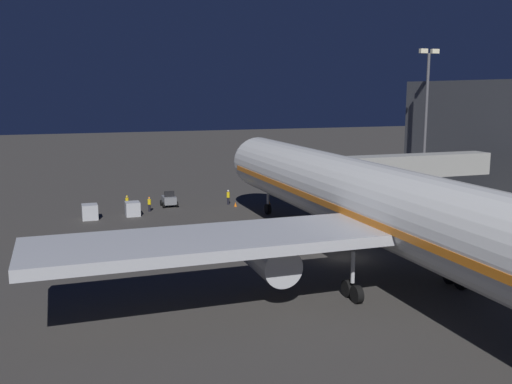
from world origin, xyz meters
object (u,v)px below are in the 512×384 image
Objects in this scene: ground_crew_near_nose_gear at (149,203)px; ground_crew_by_belt_loader at (228,197)px; baggage_tug_spare at (169,200)px; traffic_cone_nose_port at (269,202)px; apron_floodlight_mast at (426,111)px; airliner_at_gate at (396,211)px; baggage_container_spare at (90,212)px; ground_crew_under_port_wing at (127,202)px; jet_bridge at (388,167)px; baggage_container_near_belt at (133,209)px; traffic_cone_nose_starboard at (235,204)px.

ground_crew_near_nose_gear is 9.98m from ground_crew_by_belt_loader.
ground_crew_near_nose_gear is (2.74, 2.26, 0.18)m from baggage_tug_spare.
traffic_cone_nose_port is at bearing 163.16° from ground_crew_by_belt_loader.
ground_crew_by_belt_loader is at bearing -0.58° from apron_floodlight_mast.
traffic_cone_nose_port is (-2.20, -31.74, -5.28)m from airliner_at_gate.
traffic_cone_nose_port is (-21.67, -1.63, -0.56)m from baggage_container_spare.
traffic_cone_nose_port is (-12.07, 2.72, -0.50)m from baggage_tug_spare.
airliner_at_gate reaches higher than ground_crew_under_port_wing.
baggage_tug_spare is (21.88, -14.02, -4.86)m from jet_bridge.
ground_crew_by_belt_loader reaches higher than baggage_container_near_belt.
apron_floodlight_mast is 25.78m from traffic_cone_nose_port.
baggage_container_near_belt is at bearing 5.85° from traffic_cone_nose_starboard.
ground_crew_near_nose_gear is (24.63, -11.76, -4.68)m from jet_bridge.
baggage_tug_spare is at bearing -174.34° from ground_crew_under_port_wing.
baggage_container_spare is 3.18× the size of traffic_cone_nose_starboard.
baggage_container_spare is at bearing 24.40° from baggage_tug_spare.
airliner_at_gate is at bearing 59.57° from jet_bridge.
ground_crew_near_nose_gear is at bearing 39.52° from baggage_tug_spare.
baggage_tug_spare is 12.39m from traffic_cone_nose_port.
baggage_container_near_belt is at bearing 4.34° from traffic_cone_nose_port.
baggage_container_near_belt is at bearing -175.87° from baggage_container_spare.
airliner_at_gate reaches higher than baggage_container_spare.
airliner_at_gate is 32.25m from traffic_cone_nose_port.
traffic_cone_nose_port is at bearing -93.96° from airliner_at_gate.
baggage_container_near_belt is at bearing 3.53° from apron_floodlight_mast.
jet_bridge is 29.01m from baggage_container_near_belt.
apron_floodlight_mast reaches higher than baggage_container_near_belt.
ground_crew_under_port_wing is (12.28, -0.74, -0.05)m from ground_crew_by_belt_loader.
ground_crew_by_belt_loader is at bearing -71.77° from traffic_cone_nose_starboard.
baggage_tug_spare is at bearing -74.02° from airliner_at_gate.
baggage_container_near_belt is at bearing 38.96° from ground_crew_near_nose_gear.
traffic_cone_nose_port is (-14.81, 0.46, -0.69)m from ground_crew_near_nose_gear.
jet_bridge is at bearing 162.92° from baggage_container_spare.
airliner_at_gate reaches higher than traffic_cone_nose_port.
ground_crew_under_port_wing is (26.98, -13.52, -4.67)m from jet_bridge.
ground_crew_near_nose_gear is (-6.85, -2.09, 0.12)m from baggage_container_spare.
traffic_cone_nose_port and traffic_cone_nose_starboard have the same top height.
ground_crew_by_belt_loader is (14.70, -12.78, -4.62)m from jet_bridge.
baggage_container_near_belt is 0.99× the size of baggage_container_spare.
ground_crew_near_nose_gear is at bearing -25.53° from jet_bridge.
apron_floodlight_mast reaches higher than baggage_tug_spare.
baggage_container_spare reaches higher than traffic_cone_nose_port.
baggage_tug_spare is 3.56m from ground_crew_near_nose_gear.
jet_bridge is at bearing 141.52° from traffic_cone_nose_starboard.
baggage_tug_spare is (9.87, -34.47, -4.78)m from airliner_at_gate.
traffic_cone_nose_port is at bearing -175.71° from baggage_container_spare.
baggage_tug_spare is 4.16× the size of traffic_cone_nose_starboard.
airliner_at_gate is 37.44× the size of ground_crew_under_port_wing.
ground_crew_under_port_wing is at bearing -26.61° from jet_bridge.
baggage_container_near_belt is (40.28, 2.48, -10.43)m from apron_floodlight_mast.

